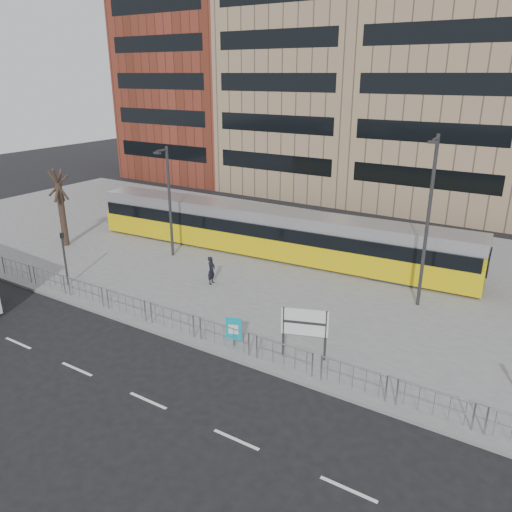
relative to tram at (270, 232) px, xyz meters
The scene contains 14 objects.
ground 12.26m from the tram, 80.07° to the right, with size 120.00×120.00×0.00m, color black.
plaza 2.65m from the tram, ahead, with size 64.00×24.00×0.15m, color slate.
kerb 12.20m from the tram, 80.03° to the right, with size 64.00×0.25×0.17m, color gray.
building_row 25.23m from the tram, 80.73° to the left, with size 70.40×18.40×31.20m.
pedestrian_barrier 12.19m from the tram, 70.34° to the right, with size 32.07×0.07×1.10m.
road_markings 16.34m from the tram, 79.03° to the right, with size 62.00×0.12×0.01m, color white.
tram is the anchor object (origin of this frame).
station_sign 12.95m from the tram, 53.18° to the right, with size 1.88×0.74×2.27m.
ad_panel 12.07m from the tram, 67.17° to the right, with size 0.70×0.30×1.36m.
pedestrian 6.07m from the tram, 93.48° to the right, with size 0.60×0.39×1.64m, color black.
traffic_light_west 12.79m from the tram, 124.73° to the right, with size 0.19×0.22×3.10m.
lamp_post_west 6.96m from the tram, 146.35° to the right, with size 0.45×1.04×7.16m.
lamp_post_east 11.25m from the tram, 13.86° to the right, with size 0.45×1.04×8.76m.
bare_tree 15.04m from the tram, 155.77° to the right, with size 3.87×3.87×7.37m.
Camera 1 is at (13.76, -15.14, 11.53)m, focal length 35.00 mm.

